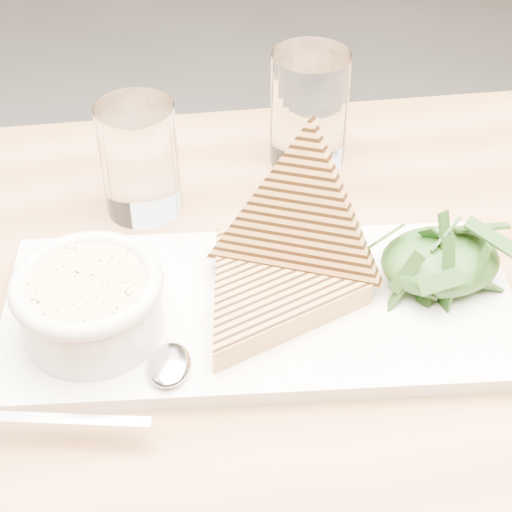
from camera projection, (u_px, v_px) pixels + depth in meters
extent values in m
cube|color=#A2704D|center=(293.00, 376.00, 0.65)|extent=(1.24, 0.87, 0.04)
cube|color=white|center=(261.00, 309.00, 0.67)|extent=(0.45, 0.25, 0.01)
cylinder|color=white|center=(92.00, 310.00, 0.62)|extent=(0.11, 0.11, 0.04)
cylinder|color=#DEBF86|center=(87.00, 285.00, 0.61)|extent=(0.10, 0.10, 0.01)
torus|color=white|center=(86.00, 283.00, 0.60)|extent=(0.12, 0.12, 0.01)
ellipsoid|color=#11370F|center=(440.00, 261.00, 0.67)|extent=(0.10, 0.08, 0.04)
ellipsoid|color=silver|center=(169.00, 365.00, 0.60)|extent=(0.04, 0.05, 0.01)
cube|color=silver|center=(71.00, 420.00, 0.56)|extent=(0.11, 0.04, 0.00)
cylinder|color=white|center=(140.00, 160.00, 0.75)|extent=(0.07, 0.07, 0.11)
cylinder|color=white|center=(309.00, 109.00, 0.81)|extent=(0.08, 0.08, 0.12)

